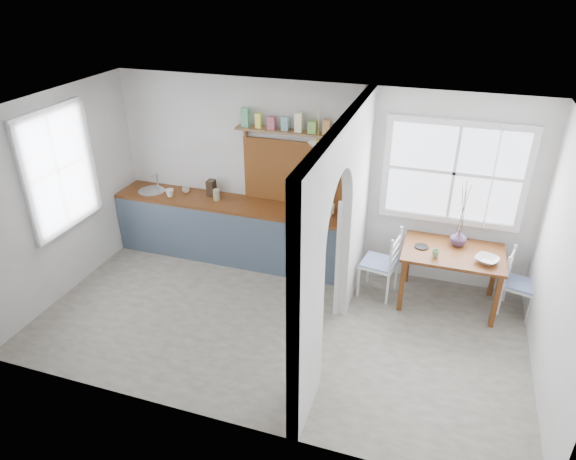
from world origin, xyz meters
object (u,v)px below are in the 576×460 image
(kettle, at_px, (326,207))
(chair_left, at_px, (379,262))
(vase, at_px, (458,238))
(dining_table, at_px, (449,277))
(chair_right, at_px, (521,284))

(kettle, bearing_deg, chair_left, -7.03)
(kettle, height_order, vase, kettle)
(dining_table, distance_m, kettle, 1.82)
(kettle, bearing_deg, dining_table, 4.69)
(chair_right, xyz_separation_m, kettle, (-2.53, 0.15, 0.61))
(dining_table, distance_m, vase, 0.52)
(dining_table, distance_m, chair_right, 0.85)
(dining_table, xyz_separation_m, chair_right, (0.84, 0.06, 0.03))
(chair_left, xyz_separation_m, kettle, (-0.79, 0.27, 0.55))
(kettle, distance_m, vase, 1.73)
(kettle, bearing_deg, chair_right, 8.44)
(chair_right, xyz_separation_m, vase, (-0.81, 0.12, 0.45))
(chair_left, relative_size, kettle, 3.83)
(chair_left, bearing_deg, chair_right, 102.77)
(dining_table, xyz_separation_m, vase, (0.03, 0.18, 0.49))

